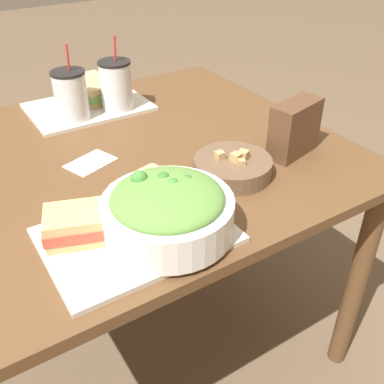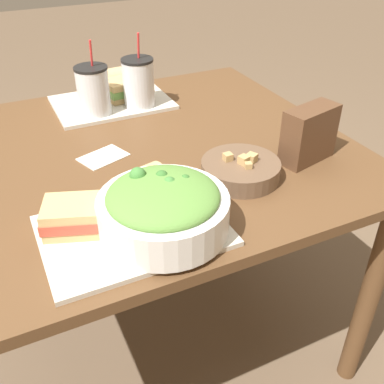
{
  "view_description": "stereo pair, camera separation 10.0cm",
  "coord_description": "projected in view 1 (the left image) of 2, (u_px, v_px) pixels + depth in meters",
  "views": [
    {
      "loc": [
        -0.44,
        -1.04,
        1.39
      ],
      "look_at": [
        0.0,
        -0.34,
        0.83
      ],
      "focal_mm": 42.0,
      "sensor_mm": 36.0,
      "label": 1
    },
    {
      "loc": [
        -0.36,
        -1.09,
        1.39
      ],
      "look_at": [
        0.0,
        -0.34,
        0.83
      ],
      "focal_mm": 42.0,
      "sensor_mm": 36.0,
      "label": 2
    }
  ],
  "objects": [
    {
      "name": "baguette_far",
      "position": [
        85.0,
        84.0,
        1.58
      ],
      "size": [
        0.11,
        0.09,
        0.08
      ],
      "rotation": [
        0.0,
        0.0,
        1.65
      ],
      "color": "tan",
      "rests_on": "tray_far"
    },
    {
      "name": "ground_plane",
      "position": [
        144.0,
        332.0,
        1.7
      ],
      "size": [
        12.0,
        12.0,
        0.0
      ],
      "primitive_type": "plane",
      "color": "brown"
    },
    {
      "name": "chip_bag",
      "position": [
        295.0,
        129.0,
        1.23
      ],
      "size": [
        0.17,
        0.1,
        0.15
      ],
      "rotation": [
        0.0,
        0.0,
        0.24
      ],
      "color": "brown",
      "rests_on": "dining_table"
    },
    {
      "name": "baguette_near",
      "position": [
        139.0,
        188.0,
        1.02
      ],
      "size": [
        0.13,
        0.11,
        0.08
      ],
      "rotation": [
        0.0,
        0.0,
        1.83
      ],
      "color": "tan",
      "rests_on": "tray_near"
    },
    {
      "name": "drink_cup_dark",
      "position": [
        71.0,
        97.0,
        1.39
      ],
      "size": [
        0.11,
        0.11,
        0.24
      ],
      "color": "silver",
      "rests_on": "tray_far"
    },
    {
      "name": "soup_bowl",
      "position": [
        233.0,
        166.0,
        1.16
      ],
      "size": [
        0.2,
        0.2,
        0.07
      ],
      "color": "brown",
      "rests_on": "dining_table"
    },
    {
      "name": "dining_table",
      "position": [
        130.0,
        183.0,
        1.33
      ],
      "size": [
        1.19,
        1.05,
        0.77
      ],
      "color": "brown",
      "rests_on": "ground_plane"
    },
    {
      "name": "drink_cup_red",
      "position": [
        116.0,
        87.0,
        1.46
      ],
      "size": [
        0.11,
        0.11,
        0.24
      ],
      "color": "silver",
      "rests_on": "tray_far"
    },
    {
      "name": "sandwich_far",
      "position": [
        99.0,
        93.0,
        1.53
      ],
      "size": [
        0.14,
        0.13,
        0.06
      ],
      "rotation": [
        0.0,
        0.0,
        0.15
      ],
      "color": "tan",
      "rests_on": "tray_far"
    },
    {
      "name": "tray_near",
      "position": [
        137.0,
        235.0,
        0.96
      ],
      "size": [
        0.39,
        0.28,
        0.01
      ],
      "color": "beige",
      "rests_on": "dining_table"
    },
    {
      "name": "tray_far",
      "position": [
        89.0,
        107.0,
        1.53
      ],
      "size": [
        0.39,
        0.28,
        0.01
      ],
      "color": "beige",
      "rests_on": "dining_table"
    },
    {
      "name": "sandwich_near",
      "position": [
        77.0,
        225.0,
        0.92
      ],
      "size": [
        0.16,
        0.14,
        0.06
      ],
      "rotation": [
        0.0,
        0.0,
        -0.34
      ],
      "color": "tan",
      "rests_on": "tray_near"
    },
    {
      "name": "napkin_folded",
      "position": [
        91.0,
        162.0,
        1.22
      ],
      "size": [
        0.15,
        0.12,
        0.0
      ],
      "color": "silver",
      "rests_on": "dining_table"
    },
    {
      "name": "salad_bowl",
      "position": [
        168.0,
        209.0,
        0.93
      ],
      "size": [
        0.28,
        0.28,
        0.12
      ],
      "color": "white",
      "rests_on": "tray_near"
    }
  ]
}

